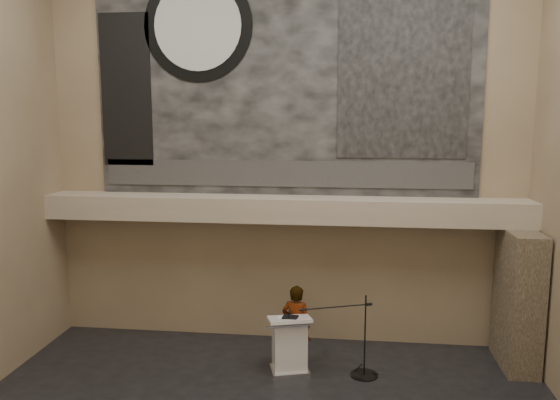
# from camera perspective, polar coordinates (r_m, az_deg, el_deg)

# --- Properties ---
(wall_back) EXTENTS (10.00, 0.02, 8.50)m
(wall_back) POSITION_cam_1_polar(r_m,az_deg,el_deg) (11.54, 0.47, 5.76)
(wall_back) COLOR #816C52
(wall_back) RESTS_ON floor
(wall_front) EXTENTS (10.00, 0.02, 8.50)m
(wall_front) POSITION_cam_1_polar(r_m,az_deg,el_deg) (3.73, -13.21, -0.77)
(wall_front) COLOR #816C52
(wall_front) RESTS_ON floor
(soffit) EXTENTS (10.00, 0.80, 0.50)m
(soffit) POSITION_cam_1_polar(r_m,az_deg,el_deg) (11.29, 0.24, -0.95)
(soffit) COLOR tan
(soffit) RESTS_ON wall_back
(sprinkler_left) EXTENTS (0.04, 0.04, 0.06)m
(sprinkler_left) POSITION_cam_1_polar(r_m,az_deg,el_deg) (11.58, -7.68, -2.19)
(sprinkler_left) COLOR #B2893D
(sprinkler_left) RESTS_ON soffit
(sprinkler_right) EXTENTS (0.04, 0.04, 0.06)m
(sprinkler_right) POSITION_cam_1_polar(r_m,az_deg,el_deg) (11.24, 9.89, -2.58)
(sprinkler_right) COLOR #B2893D
(sprinkler_right) RESTS_ON soffit
(banner) EXTENTS (8.00, 0.05, 5.00)m
(banner) POSITION_cam_1_polar(r_m,az_deg,el_deg) (11.53, 0.46, 12.97)
(banner) COLOR black
(banner) RESTS_ON wall_back
(banner_text_strip) EXTENTS (7.76, 0.02, 0.55)m
(banner_text_strip) POSITION_cam_1_polar(r_m,az_deg,el_deg) (11.52, 0.43, 2.76)
(banner_text_strip) COLOR #2F2F2F
(banner_text_strip) RESTS_ON banner
(banner_clock_rim) EXTENTS (2.30, 0.02, 2.30)m
(banner_clock_rim) POSITION_cam_1_polar(r_m,az_deg,el_deg) (11.93, -8.60, 17.57)
(banner_clock_rim) COLOR black
(banner_clock_rim) RESTS_ON banner
(banner_clock_face) EXTENTS (1.84, 0.02, 1.84)m
(banner_clock_face) POSITION_cam_1_polar(r_m,az_deg,el_deg) (11.92, -8.62, 17.58)
(banner_clock_face) COLOR silver
(banner_clock_face) RESTS_ON banner
(banner_building_print) EXTENTS (2.60, 0.02, 3.60)m
(banner_building_print) POSITION_cam_1_polar(r_m,az_deg,el_deg) (11.48, 12.77, 13.28)
(banner_building_print) COLOR black
(banner_building_print) RESTS_ON banner
(banner_brick_print) EXTENTS (1.10, 0.02, 3.20)m
(banner_brick_print) POSITION_cam_1_polar(r_m,az_deg,el_deg) (12.32, -15.79, 10.98)
(banner_brick_print) COLOR black
(banner_brick_print) RESTS_ON banner
(stone_pier) EXTENTS (0.60, 1.40, 2.70)m
(stone_pier) POSITION_cam_1_polar(r_m,az_deg,el_deg) (11.67, 23.62, -9.47)
(stone_pier) COLOR #463A2B
(stone_pier) RESTS_ON floor
(lectern) EXTENTS (0.91, 0.76, 1.14)m
(lectern) POSITION_cam_1_polar(r_m,az_deg,el_deg) (10.72, 1.00, -14.90)
(lectern) COLOR silver
(lectern) RESTS_ON floor
(binder) EXTENTS (0.31, 0.26, 0.04)m
(binder) POSITION_cam_1_polar(r_m,az_deg,el_deg) (10.46, 1.07, -12.17)
(binder) COLOR black
(binder) RESTS_ON lectern
(papers) EXTENTS (0.28, 0.32, 0.00)m
(papers) POSITION_cam_1_polar(r_m,az_deg,el_deg) (10.46, 0.41, -12.26)
(papers) COLOR white
(papers) RESTS_ON lectern
(speaker_person) EXTENTS (0.65, 0.50, 1.60)m
(speaker_person) POSITION_cam_1_polar(r_m,az_deg,el_deg) (10.97, 1.71, -12.92)
(speaker_person) COLOR white
(speaker_person) RESTS_ON floor
(mic_stand) EXTENTS (1.46, 0.71, 1.58)m
(mic_stand) POSITION_cam_1_polar(r_m,az_deg,el_deg) (10.83, 8.56, -16.59)
(mic_stand) COLOR black
(mic_stand) RESTS_ON floor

